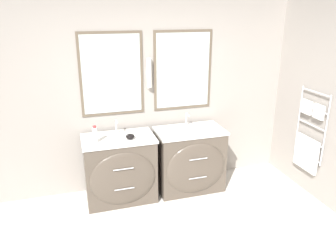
{
  "coord_description": "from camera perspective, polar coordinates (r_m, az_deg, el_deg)",
  "views": [
    {
      "loc": [
        -0.85,
        -2.26,
        2.37
      ],
      "look_at": [
        0.22,
        1.31,
        1.11
      ],
      "focal_mm": 35.0,
      "sensor_mm": 36.0,
      "label": 1
    }
  ],
  "objects": [
    {
      "name": "vanity_right",
      "position": [
        4.48,
        3.87,
        -6.97
      ],
      "size": [
        0.9,
        0.61,
        0.86
      ],
      "color": "#4C4238",
      "rests_on": "ground_plane"
    },
    {
      "name": "vanity_left",
      "position": [
        4.27,
        -8.31,
        -8.51
      ],
      "size": [
        0.9,
        0.61,
        0.86
      ],
      "color": "#4C4238",
      "rests_on": "ground_plane"
    },
    {
      "name": "soap_dish",
      "position": [
        4.16,
        2.19,
        -2.35
      ],
      "size": [
        0.09,
        0.07,
        0.04
      ],
      "color": "white",
      "rests_on": "vanity_right"
    },
    {
      "name": "wall_back",
      "position": [
        4.37,
        -4.99,
        4.58
      ],
      "size": [
        5.82,
        0.14,
        2.6
      ],
      "color": "gray",
      "rests_on": "ground_plane"
    },
    {
      "name": "faucet_left",
      "position": [
        4.21,
        -8.99,
        -1.21
      ],
      "size": [
        0.17,
        0.12,
        0.19
      ],
      "color": "silver",
      "rests_on": "vanity_left"
    },
    {
      "name": "wall_right",
      "position": [
        4.44,
        26.34,
        2.63
      ],
      "size": [
        0.13,
        3.8,
        2.6
      ],
      "color": "gray",
      "rests_on": "ground_plane"
    },
    {
      "name": "amenity_bowl",
      "position": [
        4.05,
        -6.6,
        -2.86
      ],
      "size": [
        0.11,
        0.11,
        0.06
      ],
      "color": "black",
      "rests_on": "vanity_left"
    },
    {
      "name": "toiletry_bottle",
      "position": [
        3.98,
        -12.59,
        -2.52
      ],
      "size": [
        0.06,
        0.06,
        0.21
      ],
      "color": "silver",
      "rests_on": "vanity_left"
    },
    {
      "name": "faucet_right",
      "position": [
        4.43,
        3.26,
        -0.02
      ],
      "size": [
        0.17,
        0.12,
        0.19
      ],
      "color": "silver",
      "rests_on": "vanity_right"
    }
  ]
}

